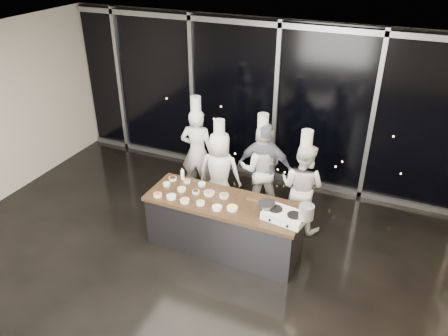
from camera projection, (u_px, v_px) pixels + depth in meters
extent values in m
plane|color=black|center=(200.00, 282.00, 6.45)|extent=(9.00, 9.00, 0.00)
cube|color=beige|center=(277.00, 104.00, 8.49)|extent=(9.00, 0.02, 3.20)
cube|color=silver|center=(192.00, 70.00, 4.91)|extent=(9.00, 7.00, 0.02)
cube|color=black|center=(276.00, 105.00, 8.44)|extent=(8.90, 0.04, 3.18)
cube|color=gray|center=(280.00, 25.00, 7.67)|extent=(8.90, 0.08, 0.10)
cube|color=gray|center=(271.00, 175.00, 9.15)|extent=(8.90, 0.08, 0.10)
cube|color=gray|center=(120.00, 82.00, 9.66)|extent=(0.08, 0.08, 3.20)
cube|color=gray|center=(192.00, 93.00, 9.03)|extent=(0.08, 0.08, 3.20)
cube|color=gray|center=(276.00, 105.00, 8.40)|extent=(0.08, 0.08, 3.20)
cube|color=gray|center=(372.00, 120.00, 7.77)|extent=(0.08, 0.08, 3.20)
cube|color=#3A3A3F|center=(224.00, 226.00, 6.97)|extent=(2.40, 0.80, 0.84)
cube|color=#49351F|center=(224.00, 203.00, 6.75)|extent=(2.46, 0.86, 0.06)
cube|color=white|center=(284.00, 216.00, 6.29)|extent=(0.65, 0.46, 0.12)
cylinder|color=black|center=(276.00, 209.00, 6.32)|extent=(0.23, 0.23, 0.02)
cylinder|color=black|center=(294.00, 215.00, 6.18)|extent=(0.23, 0.23, 0.02)
cylinder|color=black|center=(270.00, 220.00, 6.21)|extent=(0.04, 0.03, 0.04)
cylinder|color=black|center=(287.00, 226.00, 6.08)|extent=(0.04, 0.03, 0.04)
cylinder|color=slate|center=(267.00, 204.00, 6.37)|extent=(0.29, 0.29, 0.04)
cube|color=#4C2B14|center=(254.00, 199.00, 6.47)|extent=(0.19, 0.06, 0.02)
cylinder|color=silver|center=(306.00, 212.00, 6.05)|extent=(0.25, 0.25, 0.21)
cylinder|color=white|center=(158.00, 195.00, 6.85)|extent=(0.13, 0.13, 0.04)
cylinder|color=#F15128|center=(158.00, 194.00, 6.84)|extent=(0.11, 0.11, 0.01)
cylinder|color=white|center=(167.00, 184.00, 7.13)|extent=(0.12, 0.12, 0.04)
cylinder|color=beige|center=(167.00, 183.00, 7.13)|extent=(0.10, 0.10, 0.01)
cylinder|color=white|center=(173.00, 179.00, 7.29)|extent=(0.13, 0.13, 0.04)
cylinder|color=black|center=(173.00, 178.00, 7.28)|extent=(0.11, 0.11, 0.01)
cylinder|color=white|center=(171.00, 197.00, 6.80)|extent=(0.15, 0.15, 0.04)
cylinder|color=silver|center=(171.00, 196.00, 6.80)|extent=(0.13, 0.13, 0.01)
cylinder|color=white|center=(182.00, 189.00, 7.00)|extent=(0.14, 0.14, 0.04)
cylinder|color=#E5D672|center=(181.00, 188.00, 6.99)|extent=(0.12, 0.12, 0.01)
cylinder|color=white|center=(187.00, 181.00, 7.22)|extent=(0.11, 0.11, 0.04)
cylinder|color=#AC6D56|center=(187.00, 180.00, 7.21)|extent=(0.09, 0.09, 0.01)
cylinder|color=white|center=(185.00, 201.00, 6.71)|extent=(0.15, 0.15, 0.04)
cylinder|color=tan|center=(185.00, 200.00, 6.70)|extent=(0.12, 0.12, 0.01)
cylinder|color=white|center=(196.00, 192.00, 6.93)|extent=(0.12, 0.12, 0.04)
cylinder|color=black|center=(196.00, 191.00, 6.92)|extent=(0.10, 0.10, 0.01)
cylinder|color=white|center=(202.00, 184.00, 7.13)|extent=(0.12, 0.12, 0.04)
cylinder|color=white|center=(202.00, 183.00, 7.12)|extent=(0.10, 0.10, 0.01)
cylinder|color=white|center=(201.00, 203.00, 6.65)|extent=(0.13, 0.13, 0.04)
cylinder|color=gold|center=(201.00, 202.00, 6.64)|extent=(0.11, 0.11, 0.01)
cylinder|color=white|center=(209.00, 193.00, 6.90)|extent=(0.17, 0.17, 0.04)
cylinder|color=#A6675F|center=(209.00, 192.00, 6.89)|extent=(0.14, 0.14, 0.01)
cylinder|color=white|center=(217.00, 208.00, 6.54)|extent=(0.15, 0.15, 0.04)
cylinder|color=beige|center=(217.00, 207.00, 6.53)|extent=(0.13, 0.13, 0.01)
cylinder|color=white|center=(224.00, 196.00, 6.83)|extent=(0.15, 0.15, 0.04)
cylinder|color=olive|center=(224.00, 195.00, 6.82)|extent=(0.12, 0.12, 0.01)
cylinder|color=white|center=(232.00, 208.00, 6.53)|extent=(0.17, 0.17, 0.04)
cylinder|color=#FFEC54|center=(232.00, 207.00, 6.52)|extent=(0.14, 0.14, 0.01)
cylinder|color=white|center=(183.00, 175.00, 7.29)|extent=(0.06, 0.06, 0.16)
cone|color=white|center=(182.00, 169.00, 7.23)|extent=(0.05, 0.05, 0.05)
imported|color=white|center=(197.00, 152.00, 8.25)|extent=(0.70, 0.52, 1.75)
cylinder|color=white|center=(196.00, 104.00, 7.78)|extent=(0.22, 0.22, 0.26)
imported|color=white|center=(220.00, 173.00, 7.76)|extent=(0.83, 0.60, 1.56)
cylinder|color=white|center=(219.00, 127.00, 7.34)|extent=(0.22, 0.22, 0.26)
imported|color=white|center=(261.00, 169.00, 7.81)|extent=(0.94, 0.83, 1.64)
cylinder|color=white|center=(263.00, 121.00, 7.37)|extent=(0.24, 0.24, 0.26)
imported|color=#131834|center=(265.00, 168.00, 7.74)|extent=(1.03, 0.49, 1.71)
imported|color=white|center=(302.00, 187.00, 7.30)|extent=(0.89, 0.76, 1.60)
cylinder|color=white|center=(307.00, 138.00, 6.87)|extent=(0.23, 0.23, 0.26)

